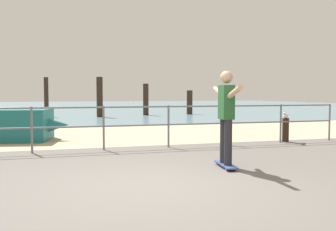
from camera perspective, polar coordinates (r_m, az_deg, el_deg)
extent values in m
cube|color=#605B56|center=(4.45, 1.74, -14.03)|extent=(24.00, 10.00, 0.04)
cube|color=tan|center=(12.18, -10.15, -2.97)|extent=(24.00, 6.00, 0.04)
cube|color=slate|center=(40.08, -14.61, 1.35)|extent=(72.00, 50.00, 0.04)
cylinder|color=slate|center=(8.69, -20.27, -2.17)|extent=(0.05, 0.05, 1.05)
cylinder|color=slate|center=(8.73, -9.89, -1.99)|extent=(0.05, 0.05, 1.05)
cylinder|color=slate|center=(9.05, 0.08, -1.75)|extent=(0.05, 0.05, 1.05)
cylinder|color=slate|center=(9.61, 9.12, -1.49)|extent=(0.05, 0.05, 1.05)
cylinder|color=slate|center=(10.39, 16.98, -1.23)|extent=(0.05, 0.05, 1.05)
cylinder|color=slate|center=(11.34, 23.64, -1.00)|extent=(0.05, 0.05, 1.05)
cylinder|color=slate|center=(8.70, -9.93, 1.26)|extent=(12.61, 0.04, 0.04)
cylinder|color=slate|center=(8.73, -9.90, -1.64)|extent=(12.61, 0.04, 0.04)
cone|color=#19666B|center=(10.98, -17.88, -1.40)|extent=(1.22, 0.96, 0.77)
cube|color=#334C8C|center=(6.72, 8.89, -7.48)|extent=(0.31, 0.82, 0.02)
cylinder|color=#E5598C|center=(6.49, 10.33, -8.26)|extent=(0.04, 0.06, 0.06)
cylinder|color=#E5598C|center=(6.44, 8.97, -8.33)|extent=(0.04, 0.06, 0.06)
cylinder|color=#E5598C|center=(7.01, 8.81, -7.37)|extent=(0.04, 0.06, 0.06)
cylinder|color=#E5598C|center=(6.96, 7.55, -7.43)|extent=(0.04, 0.06, 0.06)
cylinder|color=#26262B|center=(6.54, 9.24, -4.12)|extent=(0.14, 0.14, 0.80)
cylinder|color=#26262B|center=(6.77, 8.61, -3.87)|extent=(0.14, 0.14, 0.80)
cube|color=#26592D|center=(6.60, 8.98, 2.04)|extent=(0.25, 0.38, 0.60)
sphere|color=tan|center=(6.60, 9.01, 5.86)|extent=(0.22, 0.22, 0.22)
cylinder|color=tan|center=(6.18, 10.26, 3.60)|extent=(0.16, 0.56, 0.23)
cylinder|color=tan|center=(7.02, 7.88, 3.59)|extent=(0.16, 0.56, 0.23)
cylinder|color=#332319|center=(10.60, 17.67, -2.20)|extent=(0.18, 0.18, 0.67)
ellipsoid|color=white|center=(10.57, 17.71, -0.01)|extent=(0.32, 0.33, 0.14)
sphere|color=white|center=(10.38, 17.56, 0.26)|extent=(0.09, 0.09, 0.09)
cone|color=gold|center=(10.33, 17.52, 0.25)|extent=(0.05, 0.05, 0.02)
cube|color=slate|center=(10.72, 17.83, 0.09)|extent=(0.14, 0.14, 0.02)
cylinder|color=#332319|center=(22.55, -18.26, 2.72)|extent=(0.25, 0.25, 2.29)
cylinder|color=#332319|center=(21.34, -10.50, 2.80)|extent=(0.35, 0.35, 2.29)
cylinder|color=#332319|center=(22.82, -3.44, 2.47)|extent=(0.34, 0.34, 1.96)
cylinder|color=#332319|center=(23.79, 3.35, 2.02)|extent=(0.37, 0.37, 1.55)
cylinder|color=#332319|center=(26.22, 8.30, 2.08)|extent=(0.33, 0.33, 1.53)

